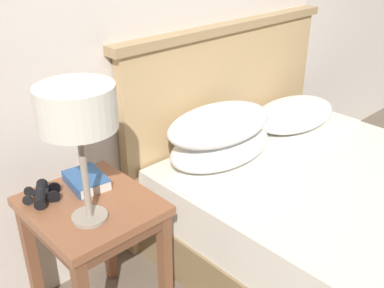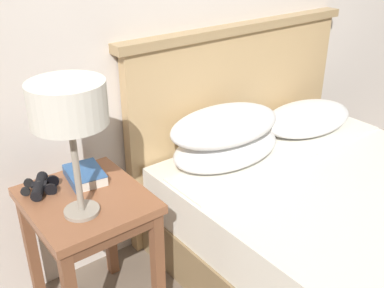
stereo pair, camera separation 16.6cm
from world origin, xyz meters
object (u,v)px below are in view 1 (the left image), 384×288
Objects in this scene: table_lamp at (77,112)px; binoculars_pair at (42,194)px; nightstand at (93,224)px; bed at (350,220)px; book_on_nightstand at (86,180)px.

table_lamp is 0.46m from binoculars_pair.
nightstand is 0.33× the size of bed.
table_lamp reaches higher than book_on_nightstand.
book_on_nightstand reaches higher than nightstand.
book_on_nightstand is (0.05, 0.12, 0.12)m from nightstand.
nightstand is at bearing -49.81° from binoculars_pair.
binoculars_pair is at bearing 105.74° from table_lamp.
book_on_nightstand is at bearing 62.00° from table_lamp.
nightstand is 0.53m from table_lamp.
nightstand is 0.18m from book_on_nightstand.
table_lamp reaches higher than binoculars_pair.
bed is at bearing -26.72° from nightstand.
binoculars_pair is (-1.19, 0.68, 0.35)m from bed.
table_lamp is (-0.06, -0.09, 0.52)m from nightstand.
bed reaches higher than nightstand.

